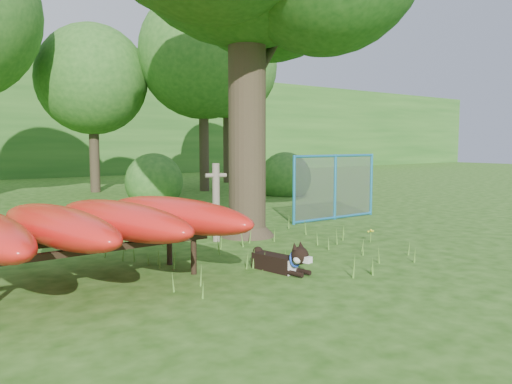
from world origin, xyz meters
TOP-DOWN VIEW (x-y plane):
  - ground at (0.00, 0.00)m, footprint 80.00×80.00m
  - wooden_post at (0.14, 2.35)m, footprint 0.39×0.18m
  - kayak_rack at (-2.65, 0.88)m, footprint 3.53×3.13m
  - husky_dog at (-0.29, -0.10)m, footprint 0.40×1.07m
  - fence_section at (3.82, 2.95)m, footprint 2.64×0.08m
  - wildflower_clump at (2.37, 0.60)m, footprint 0.11×0.09m
  - bg_tree_c at (1.50, 13.00)m, footprint 4.00×4.00m
  - bg_tree_d at (5.00, 11.00)m, footprint 4.80×4.80m
  - bg_tree_e at (8.00, 14.00)m, footprint 4.60×4.60m
  - shrub_right at (6.50, 8.00)m, footprint 1.80×1.80m
  - shrub_mid at (2.00, 9.00)m, footprint 1.80×1.80m

SIDE VIEW (x-z plane):
  - ground at x=0.00m, z-range 0.00..0.00m
  - shrub_right at x=6.50m, z-range -0.90..0.90m
  - shrub_mid at x=2.00m, z-range -0.90..0.90m
  - husky_dog at x=-0.29m, z-range -0.07..0.41m
  - wildflower_clump at x=2.37m, z-range 0.07..0.31m
  - wooden_post at x=0.14m, z-range 0.04..1.48m
  - fence_section at x=3.82m, z-range -0.51..2.06m
  - kayak_rack at x=-2.65m, z-range 0.28..1.32m
  - bg_tree_c at x=1.50m, z-range 1.05..7.17m
  - bg_tree_d at x=5.00m, z-range 1.33..8.83m
  - bg_tree_e at x=8.00m, z-range 1.46..9.01m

